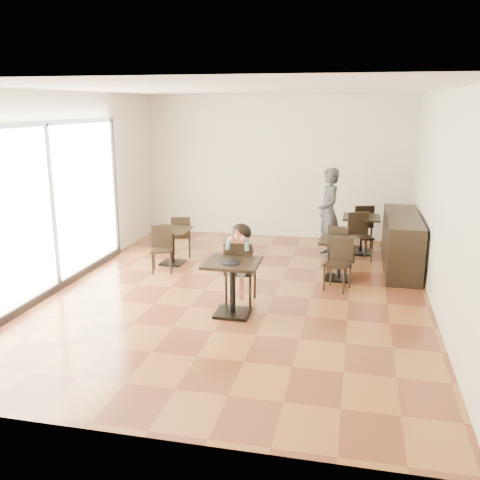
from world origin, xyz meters
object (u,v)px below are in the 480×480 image
(chair_back_a, at_px, (361,225))
(cafe_table_mid, at_px, (339,259))
(cafe_table_back, at_px, (360,235))
(chair_mid_a, at_px, (340,247))
(chair_left_a, at_px, (181,236))
(chair_left_b, at_px, (162,250))
(child_chair, at_px, (241,271))
(chair_mid_b, at_px, (338,264))
(chair_back_b, at_px, (361,237))
(child, at_px, (241,264))
(child_table, at_px, (232,288))
(cafe_table_left, at_px, (172,246))
(adult_patron, at_px, (329,212))

(chair_back_a, bearing_deg, cafe_table_mid, 62.27)
(cafe_table_back, height_order, chair_mid_a, chair_mid_a)
(chair_left_a, xyz_separation_m, chair_left_b, (0.00, -1.10, 0.00))
(child_chair, height_order, cafe_table_mid, child_chair)
(chair_mid_b, distance_m, chair_back_b, 1.87)
(chair_left_b, bearing_deg, child, -50.66)
(chair_left_a, bearing_deg, child_table, 104.62)
(cafe_table_left, height_order, chair_back_a, chair_back_a)
(child, bearing_deg, chair_left_b, 146.35)
(cafe_table_left, bearing_deg, child_table, -52.53)
(child_table, xyz_separation_m, child, (0.00, 0.55, 0.21))
(cafe_table_left, bearing_deg, cafe_table_back, 24.05)
(cafe_table_left, xyz_separation_m, chair_back_b, (3.52, 1.02, 0.12))
(cafe_table_back, xyz_separation_m, chair_mid_b, (-0.36, -2.38, 0.05))
(child_chair, bearing_deg, chair_left_b, -33.65)
(chair_left_b, bearing_deg, adult_patron, 15.40)
(child, bearing_deg, chair_mid_a, 54.11)
(cafe_table_back, bearing_deg, cafe_table_mid, -101.09)
(cafe_table_left, relative_size, chair_left_b, 0.83)
(child_chair, xyz_separation_m, chair_back_a, (1.80, 3.82, -0.02))
(chair_mid_a, height_order, chair_back_b, chair_back_b)
(child, bearing_deg, adult_patron, 68.89)
(child, height_order, chair_back_a, child)
(adult_patron, height_order, chair_mid_b, adult_patron)
(cafe_table_back, height_order, chair_mid_b, chair_mid_b)
(child, distance_m, cafe_table_back, 3.73)
(child_table, distance_m, chair_back_a, 4.72)
(cafe_table_back, distance_m, chair_mid_b, 2.41)
(cafe_table_left, xyz_separation_m, chair_left_b, (0.00, -0.55, 0.07))
(chair_mid_a, bearing_deg, chair_back_a, -85.64)
(child_table, distance_m, chair_mid_b, 2.03)
(cafe_table_left, bearing_deg, child, -44.57)
(child_table, relative_size, cafe_table_left, 1.16)
(cafe_table_back, xyz_separation_m, chair_back_b, (0.00, -0.55, 0.08))
(cafe_table_mid, bearing_deg, cafe_table_left, 175.28)
(cafe_table_back, distance_m, chair_back_a, 0.56)
(child, bearing_deg, chair_left_a, 127.47)
(adult_patron, xyz_separation_m, chair_left_b, (-2.87, -1.82, -0.47))
(adult_patron, distance_m, cafe_table_left, 3.18)
(cafe_table_mid, xyz_separation_m, chair_mid_b, (0.00, -0.55, 0.07))
(chair_mid_b, distance_m, chair_back_a, 2.95)
(child_table, distance_m, cafe_table_mid, 2.45)
(adult_patron, relative_size, cafe_table_back, 2.29)
(cafe_table_left, distance_m, chair_left_b, 0.55)
(chair_mid_a, distance_m, chair_mid_b, 1.10)
(adult_patron, distance_m, chair_back_b, 0.81)
(child_table, distance_m, child_chair, 0.56)
(child_chair, height_order, cafe_table_back, child_chair)
(child, height_order, chair_left_a, child)
(chair_back_b, bearing_deg, adult_patron, 139.81)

